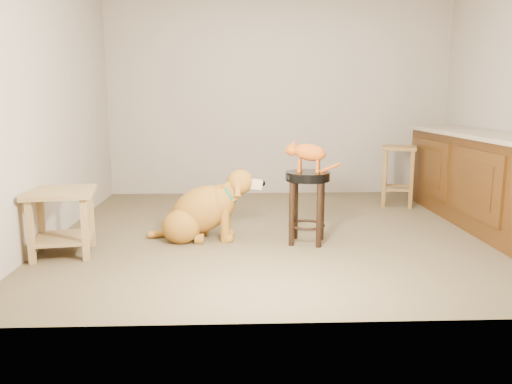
{
  "coord_description": "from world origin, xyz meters",
  "views": [
    {
      "loc": [
        -0.56,
        -4.67,
        1.28
      ],
      "look_at": [
        -0.4,
        -0.31,
        0.45
      ],
      "focal_mm": 35.0,
      "sensor_mm": 36.0,
      "label": 1
    }
  ],
  "objects_px": {
    "wood_stool": "(398,175)",
    "tabby_kitten": "(307,153)",
    "golden_retriever": "(202,211)",
    "padded_stool": "(307,193)",
    "side_table": "(61,212)"
  },
  "relations": [
    {
      "from": "golden_retriever",
      "to": "side_table",
      "type": "bearing_deg",
      "value": -156.28
    },
    {
      "from": "tabby_kitten",
      "to": "side_table",
      "type": "bearing_deg",
      "value": -157.35
    },
    {
      "from": "golden_retriever",
      "to": "tabby_kitten",
      "type": "xyz_separation_m",
      "value": [
        0.93,
        -0.15,
        0.55
      ]
    },
    {
      "from": "wood_stool",
      "to": "tabby_kitten",
      "type": "xyz_separation_m",
      "value": [
        -1.32,
        -1.54,
        0.43
      ]
    },
    {
      "from": "padded_stool",
      "to": "side_table",
      "type": "relative_size",
      "value": 1.07
    },
    {
      "from": "golden_retriever",
      "to": "tabby_kitten",
      "type": "height_order",
      "value": "tabby_kitten"
    },
    {
      "from": "padded_stool",
      "to": "wood_stool",
      "type": "height_order",
      "value": "wood_stool"
    },
    {
      "from": "wood_stool",
      "to": "side_table",
      "type": "distance_m",
      "value": 3.82
    },
    {
      "from": "wood_stool",
      "to": "golden_retriever",
      "type": "relative_size",
      "value": 0.65
    },
    {
      "from": "padded_stool",
      "to": "tabby_kitten",
      "type": "relative_size",
      "value": 1.32
    },
    {
      "from": "padded_stool",
      "to": "wood_stool",
      "type": "relative_size",
      "value": 0.9
    },
    {
      "from": "golden_retriever",
      "to": "tabby_kitten",
      "type": "bearing_deg",
      "value": -5.94
    },
    {
      "from": "padded_stool",
      "to": "wood_stool",
      "type": "xyz_separation_m",
      "value": [
        1.31,
        1.54,
        -0.08
      ]
    },
    {
      "from": "golden_retriever",
      "to": "padded_stool",
      "type": "bearing_deg",
      "value": -6.08
    },
    {
      "from": "wood_stool",
      "to": "side_table",
      "type": "height_order",
      "value": "wood_stool"
    }
  ]
}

